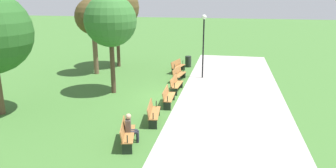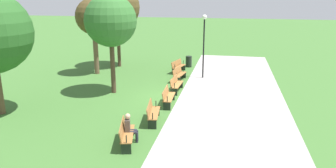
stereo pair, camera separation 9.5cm
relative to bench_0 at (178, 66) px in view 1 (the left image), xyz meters
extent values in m
plane|color=#3D6B2D|center=(6.05, 0.80, -0.47)|extent=(120.00, 120.00, 0.00)
cube|color=#A39E99|center=(6.05, 3.99, -0.47)|extent=(26.63, 5.87, 0.01)
cube|color=#996633|center=(0.02, 0.07, -0.02)|extent=(1.78, 0.84, 0.04)
cube|color=#996633|center=(-0.03, -0.13, 0.22)|extent=(1.70, 0.51, 0.40)
cube|color=black|center=(-0.77, 0.26, -0.26)|extent=(0.15, 0.38, 0.43)
cylinder|color=black|center=(-0.76, 0.28, 0.14)|extent=(0.05, 0.05, 0.30)
cube|color=black|center=(0.80, -0.13, -0.26)|extent=(0.15, 0.38, 0.43)
cylinder|color=black|center=(0.80, -0.11, 0.14)|extent=(0.05, 0.05, 0.30)
cube|color=#996633|center=(2.41, 0.53, -0.02)|extent=(1.77, 0.68, 0.04)
cube|color=#996633|center=(2.38, 0.34, 0.22)|extent=(1.73, 0.35, 0.40)
cube|color=black|center=(1.61, 0.65, -0.26)|extent=(0.11, 0.38, 0.43)
cylinder|color=black|center=(1.61, 0.67, 0.14)|extent=(0.05, 0.05, 0.30)
cube|color=black|center=(3.20, 0.42, -0.26)|extent=(0.11, 0.38, 0.43)
cylinder|color=black|center=(3.21, 0.44, 0.14)|extent=(0.05, 0.05, 0.30)
cube|color=#996633|center=(4.83, 0.77, -0.02)|extent=(1.75, 0.52, 0.04)
cube|color=#996633|center=(4.82, 0.57, 0.22)|extent=(1.73, 0.19, 0.40)
cube|color=black|center=(4.03, 0.81, -0.26)|extent=(0.08, 0.38, 0.43)
cylinder|color=black|center=(4.03, 0.83, 0.14)|extent=(0.05, 0.05, 0.30)
cube|color=black|center=(5.64, 0.73, -0.26)|extent=(0.08, 0.38, 0.43)
cylinder|color=black|center=(5.64, 0.75, 0.14)|extent=(0.05, 0.05, 0.30)
cube|color=#996633|center=(7.27, 0.77, -0.02)|extent=(1.75, 0.52, 0.04)
cube|color=#996633|center=(7.28, 0.57, 0.22)|extent=(1.73, 0.19, 0.40)
cube|color=black|center=(6.47, 0.73, -0.26)|extent=(0.08, 0.38, 0.43)
cylinder|color=black|center=(6.46, 0.75, 0.14)|extent=(0.05, 0.05, 0.30)
cube|color=black|center=(8.07, 0.81, -0.26)|extent=(0.08, 0.38, 0.43)
cylinder|color=black|center=(8.07, 0.83, 0.14)|extent=(0.05, 0.05, 0.30)
cube|color=#996633|center=(9.70, 0.53, -0.02)|extent=(1.77, 0.68, 0.04)
cube|color=#996633|center=(9.72, 0.34, 0.22)|extent=(1.73, 0.35, 0.40)
cube|color=black|center=(8.90, 0.42, -0.26)|extent=(0.11, 0.38, 0.43)
cylinder|color=black|center=(8.90, 0.44, 0.14)|extent=(0.05, 0.05, 0.30)
cube|color=black|center=(10.49, 0.65, -0.26)|extent=(0.11, 0.38, 0.43)
cylinder|color=black|center=(10.49, 0.67, 0.14)|extent=(0.05, 0.05, 0.30)
cube|color=#996633|center=(12.09, 0.07, -0.02)|extent=(1.78, 0.84, 0.04)
cube|color=#996633|center=(12.13, -0.13, 0.22)|extent=(1.70, 0.51, 0.40)
cube|color=black|center=(11.31, -0.13, -0.26)|extent=(0.15, 0.38, 0.43)
cylinder|color=black|center=(11.30, -0.11, 0.14)|extent=(0.05, 0.05, 0.30)
cube|color=black|center=(12.87, 0.26, -0.26)|extent=(0.15, 0.38, 0.43)
cylinder|color=black|center=(12.86, 0.28, 0.14)|extent=(0.05, 0.05, 0.30)
cube|color=#4C4238|center=(11.86, -0.01, 0.23)|extent=(0.36, 0.27, 0.50)
sphere|color=tan|center=(11.86, 0.01, 0.62)|extent=(0.22, 0.22, 0.22)
cylinder|color=#23232D|center=(11.73, 0.14, -0.04)|extent=(0.21, 0.38, 0.13)
cylinder|color=#23232D|center=(11.69, 0.32, -0.26)|extent=(0.13, 0.13, 0.43)
cylinder|color=#23232D|center=(11.91, 0.19, -0.04)|extent=(0.21, 0.38, 0.13)
cylinder|color=#23232D|center=(11.87, 0.36, -0.26)|extent=(0.13, 0.13, 0.43)
cylinder|color=#4C3828|center=(-1.05, -5.00, 1.30)|extent=(0.27, 0.27, 3.55)
sphere|color=#4C3D1E|center=(-1.05, -5.00, 4.21)|extent=(3.50, 3.50, 3.50)
cylinder|color=brown|center=(1.59, -5.80, 1.19)|extent=(0.35, 0.35, 3.32)
sphere|color=#4C3D1E|center=(1.59, -5.80, 3.68)|extent=(2.57, 2.57, 2.57)
cylinder|color=#4C3828|center=(5.76, -2.91, 1.17)|extent=(0.27, 0.27, 3.28)
sphere|color=#336B2D|center=(5.76, -2.91, 3.78)|extent=(2.97, 2.97, 2.97)
cylinder|color=black|center=(1.21, 1.97, 1.56)|extent=(0.10, 0.10, 4.06)
sphere|color=white|center=(1.21, 1.97, 3.72)|extent=(0.32, 0.32, 0.32)
cylinder|color=black|center=(-1.94, 0.54, -0.03)|extent=(0.49, 0.49, 0.88)
camera|label=1|loc=(23.01, 3.79, 5.29)|focal=34.11mm
camera|label=2|loc=(22.99, 3.88, 5.29)|focal=34.11mm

